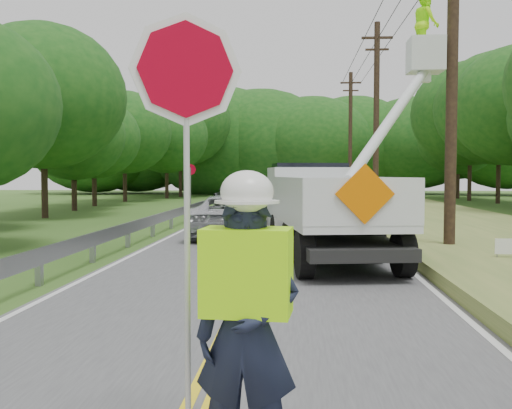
{
  "coord_description": "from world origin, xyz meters",
  "views": [
    {
      "loc": [
        0.92,
        -7.02,
        2.18
      ],
      "look_at": [
        0.0,
        6.0,
        1.5
      ],
      "focal_mm": 41.19,
      "sensor_mm": 36.0,
      "label": 1
    }
  ],
  "objects": [
    {
      "name": "ground",
      "position": [
        0.0,
        0.0,
        0.0
      ],
      "size": [
        140.0,
        140.0,
        0.0
      ],
      "primitive_type": "plane",
      "color": "#2F541B",
      "rests_on": "ground"
    },
    {
      "name": "road",
      "position": [
        0.0,
        14.0,
        0.01
      ],
      "size": [
        7.2,
        96.0,
        0.03
      ],
      "color": "#4C4C4F",
      "rests_on": "ground"
    },
    {
      "name": "guardrail",
      "position": [
        -4.02,
        14.91,
        0.55
      ],
      "size": [
        0.18,
        48.0,
        0.77
      ],
      "color": "gray",
      "rests_on": "ground"
    },
    {
      "name": "utility_poles",
      "position": [
        5.0,
        17.02,
        5.27
      ],
      "size": [
        1.6,
        43.3,
        10.0
      ],
      "color": "black",
      "rests_on": "ground"
    },
    {
      "name": "tall_grass_verge",
      "position": [
        7.1,
        14.0,
        0.15
      ],
      "size": [
        7.0,
        96.0,
        0.3
      ],
      "primitive_type": "cube",
      "color": "#597332",
      "rests_on": "ground"
    },
    {
      "name": "treeline_left",
      "position": [
        -10.93,
        30.84,
        5.69
      ],
      "size": [
        10.84,
        55.46,
        11.36
      ],
      "color": "#332319",
      "rests_on": "ground"
    },
    {
      "name": "treeline_horizon",
      "position": [
        -1.87,
        56.28,
        5.5
      ],
      "size": [
        56.78,
        14.09,
        12.2
      ],
      "color": "#154915",
      "rests_on": "ground"
    },
    {
      "name": "flagger",
      "position": [
        0.55,
        -2.92,
        1.19
      ],
      "size": [
        1.23,
        0.55,
        3.31
      ],
      "color": "#191E33",
      "rests_on": "road"
    },
    {
      "name": "bucket_truck",
      "position": [
        1.75,
        8.84,
        1.58
      ],
      "size": [
        4.75,
        7.41,
        6.94
      ],
      "color": "black",
      "rests_on": "road"
    },
    {
      "name": "suv_silver",
      "position": [
        -1.46,
        13.05,
        0.74
      ],
      "size": [
        2.57,
        5.26,
        1.44
      ],
      "primitive_type": "imported",
      "rotation": [
        0.0,
        0.0,
        3.18
      ],
      "color": "silver",
      "rests_on": "road"
    },
    {
      "name": "suv_darkgrey",
      "position": [
        -2.39,
        27.85,
        0.91
      ],
      "size": [
        4.56,
        6.6,
        1.77
      ],
      "primitive_type": "imported",
      "rotation": [
        0.0,
        0.0,
        3.52
      ],
      "color": "#3F4247",
      "rests_on": "road"
    },
    {
      "name": "stop_sign_permanent",
      "position": [
        -4.42,
        22.02,
        1.8
      ],
      "size": [
        0.56,
        0.15,
        2.68
      ],
      "color": "gray",
      "rests_on": "ground"
    },
    {
      "name": "yard_sign",
      "position": [
        5.62,
        6.49,
        0.52
      ],
      "size": [
        0.5,
        0.03,
        0.72
      ],
      "color": "white",
      "rests_on": "ground"
    }
  ]
}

